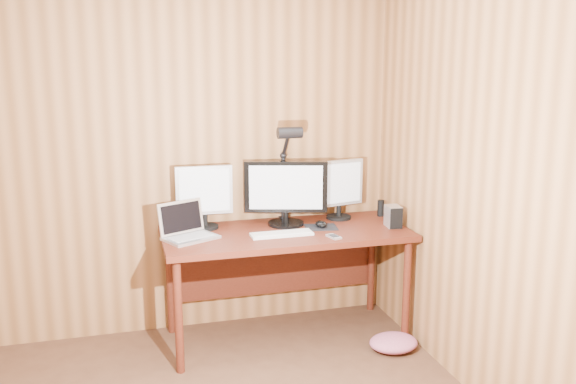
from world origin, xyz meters
name	(u,v)px	position (x,y,z in m)	size (l,w,h in m)	color
room_shell	(151,235)	(0.00, 0.00, 1.25)	(4.00, 4.00, 4.00)	#51311E
desk	(283,245)	(0.93, 1.70, 0.63)	(1.60, 0.70, 0.75)	#4E1C10
monitor_center	(286,192)	(0.97, 1.77, 0.98)	(0.54, 0.24, 0.43)	black
monitor_left	(204,195)	(0.43, 1.83, 0.98)	(0.37, 0.18, 0.42)	black
monitor_right	(339,188)	(1.37, 1.83, 0.97)	(0.37, 0.17, 0.42)	black
laptop	(187,229)	(0.29, 1.64, 0.81)	(0.39, 0.35, 0.23)	silver
keyboard	(282,234)	(0.87, 1.53, 0.76)	(0.40, 0.13, 0.02)	silver
mousepad	(321,227)	(1.18, 1.64, 0.75)	(0.21, 0.17, 0.00)	black
mouse	(321,224)	(1.18, 1.64, 0.77)	(0.07, 0.11, 0.04)	black
hard_drive	(393,216)	(1.65, 1.53, 0.82)	(0.10, 0.14, 0.14)	silver
phone	(334,237)	(1.18, 1.39, 0.76)	(0.08, 0.12, 0.02)	silver
speaker	(381,208)	(1.69, 1.82, 0.81)	(0.05, 0.05, 0.12)	black
desk_lamp	(287,160)	(0.99, 1.81, 1.19)	(0.16, 0.23, 0.71)	black
fabric_pile	(393,343)	(1.55, 1.26, 0.05)	(0.32, 0.26, 0.10)	#B95A76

